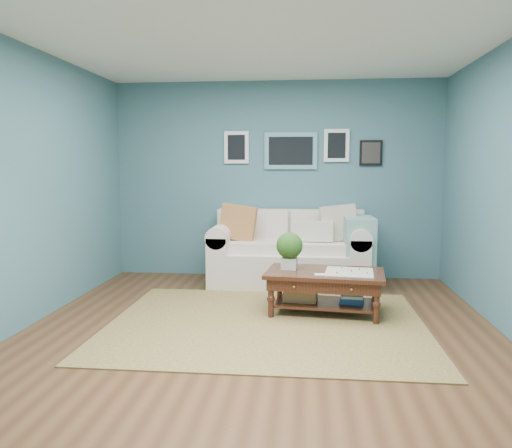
# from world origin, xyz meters

# --- Properties ---
(room_shell) EXTENTS (5.00, 5.02, 2.70)m
(room_shell) POSITION_xyz_m (0.01, 0.06, 1.36)
(room_shell) COLOR brown
(room_shell) RESTS_ON ground
(area_rug) EXTENTS (3.07, 2.46, 0.01)m
(area_rug) POSITION_xyz_m (0.04, 0.30, 0.01)
(area_rug) COLOR brown
(area_rug) RESTS_ON ground
(loveseat) EXTENTS (2.08, 0.94, 1.07)m
(loveseat) POSITION_xyz_m (0.29, 2.03, 0.43)
(loveseat) COLOR silver
(loveseat) RESTS_ON ground
(coffee_table) EXTENTS (1.28, 0.83, 0.84)m
(coffee_table) POSITION_xyz_m (0.56, 0.74, 0.37)
(coffee_table) COLOR black
(coffee_table) RESTS_ON ground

